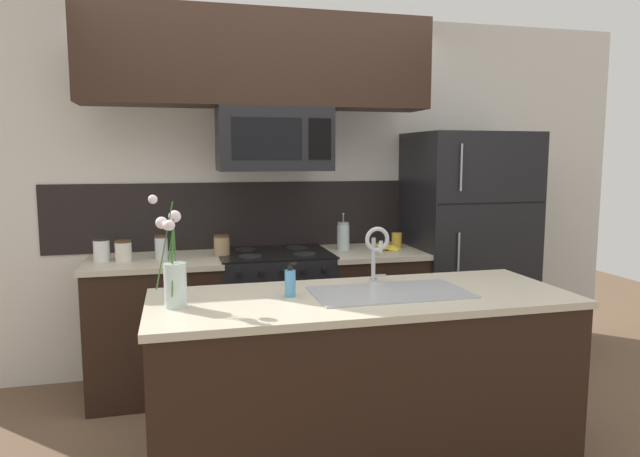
# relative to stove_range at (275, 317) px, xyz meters

# --- Properties ---
(ground_plane) EXTENTS (10.00, 10.00, 0.00)m
(ground_plane) POSITION_rel_stove_range_xyz_m (-0.00, -0.90, -0.46)
(ground_plane) COLOR brown
(rear_partition) EXTENTS (5.20, 0.10, 2.60)m
(rear_partition) POSITION_rel_stove_range_xyz_m (0.30, 0.38, 0.84)
(rear_partition) COLOR silver
(rear_partition) RESTS_ON ground
(splash_band) EXTENTS (3.09, 0.01, 0.48)m
(splash_band) POSITION_rel_stove_range_xyz_m (-0.00, 0.32, 0.69)
(splash_band) COLOR black
(splash_band) RESTS_ON rear_partition
(back_counter_left) EXTENTS (0.87, 0.65, 0.91)m
(back_counter_left) POSITION_rel_stove_range_xyz_m (-0.80, 0.00, -0.01)
(back_counter_left) COLOR black
(back_counter_left) RESTS_ON ground
(back_counter_right) EXTENTS (0.69, 0.65, 0.91)m
(back_counter_right) POSITION_rel_stove_range_xyz_m (0.71, 0.00, -0.01)
(back_counter_right) COLOR black
(back_counter_right) RESTS_ON ground
(stove_range) EXTENTS (0.76, 0.64, 0.93)m
(stove_range) POSITION_rel_stove_range_xyz_m (0.00, 0.00, 0.00)
(stove_range) COLOR black
(stove_range) RESTS_ON ground
(microwave) EXTENTS (0.74, 0.40, 0.41)m
(microwave) POSITION_rel_stove_range_xyz_m (0.00, -0.02, 1.23)
(microwave) COLOR black
(upper_cabinet_band) EXTENTS (2.25, 0.34, 0.60)m
(upper_cabinet_band) POSITION_rel_stove_range_xyz_m (-0.09, -0.05, 1.73)
(upper_cabinet_band) COLOR black
(refrigerator) EXTENTS (0.84, 0.74, 1.75)m
(refrigerator) POSITION_rel_stove_range_xyz_m (1.46, 0.02, 0.41)
(refrigerator) COLOR black
(refrigerator) RESTS_ON ground
(storage_jar_tall) EXTENTS (0.10, 0.10, 0.15)m
(storage_jar_tall) POSITION_rel_stove_range_xyz_m (-1.12, 0.01, 0.52)
(storage_jar_tall) COLOR silver
(storage_jar_tall) RESTS_ON back_counter_left
(storage_jar_medium) EXTENTS (0.10, 0.10, 0.14)m
(storage_jar_medium) POSITION_rel_stove_range_xyz_m (-0.98, -0.03, 0.52)
(storage_jar_medium) COLOR silver
(storage_jar_medium) RESTS_ON back_counter_left
(storage_jar_short) EXTENTS (0.08, 0.08, 0.16)m
(storage_jar_short) POSITION_rel_stove_range_xyz_m (-0.75, 0.01, 0.53)
(storage_jar_short) COLOR silver
(storage_jar_short) RESTS_ON back_counter_left
(storage_jar_squat) EXTENTS (0.11, 0.11, 0.15)m
(storage_jar_squat) POSITION_rel_stove_range_xyz_m (-0.36, -0.01, 0.52)
(storage_jar_squat) COLOR #997F5B
(storage_jar_squat) RESTS_ON back_counter_left
(banana_bunch) EXTENTS (0.19, 0.15, 0.08)m
(banana_bunch) POSITION_rel_stove_range_xyz_m (0.82, -0.06, 0.47)
(banana_bunch) COLOR yellow
(banana_bunch) RESTS_ON back_counter_right
(french_press) EXTENTS (0.09, 0.09, 0.27)m
(french_press) POSITION_rel_stove_range_xyz_m (0.51, 0.06, 0.55)
(french_press) COLOR silver
(french_press) RESTS_ON back_counter_right
(coffee_tin) EXTENTS (0.08, 0.08, 0.11)m
(coffee_tin) POSITION_rel_stove_range_xyz_m (0.92, 0.05, 0.50)
(coffee_tin) COLOR gold
(coffee_tin) RESTS_ON back_counter_right
(island_counter) EXTENTS (2.04, 0.79, 0.91)m
(island_counter) POSITION_rel_stove_range_xyz_m (0.22, -1.25, -0.01)
(island_counter) COLOR black
(island_counter) RESTS_ON ground
(kitchen_sink) EXTENTS (0.76, 0.42, 0.16)m
(kitchen_sink) POSITION_rel_stove_range_xyz_m (0.36, -1.25, 0.38)
(kitchen_sink) COLOR #ADAFB5
(kitchen_sink) RESTS_ON island_counter
(sink_faucet) EXTENTS (0.14, 0.14, 0.31)m
(sink_faucet) POSITION_rel_stove_range_xyz_m (0.36, -1.04, 0.65)
(sink_faucet) COLOR #B7BABF
(sink_faucet) RESTS_ON island_counter
(dish_soap_bottle) EXTENTS (0.06, 0.05, 0.16)m
(dish_soap_bottle) POSITION_rel_stove_range_xyz_m (-0.13, -1.20, 0.52)
(dish_soap_bottle) COLOR #4C93C6
(dish_soap_bottle) RESTS_ON island_counter
(flower_vase) EXTENTS (0.16, 0.18, 0.50)m
(flower_vase) POSITION_rel_stove_range_xyz_m (-0.66, -1.26, 0.59)
(flower_vase) COLOR silver
(flower_vase) RESTS_ON island_counter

